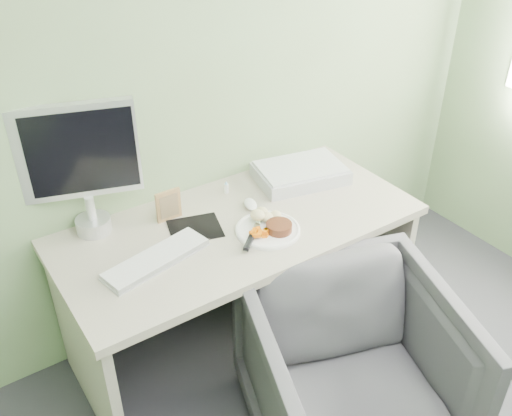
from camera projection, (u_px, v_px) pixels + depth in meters
wall_back at (190, 62)px, 2.43m from camera, size 3.50×0.00×3.50m
desk at (240, 256)px, 2.61m from camera, size 1.60×0.75×0.73m
plate at (268, 230)px, 2.45m from camera, size 0.28×0.28×0.01m
steak at (279, 227)px, 2.42m from camera, size 0.12×0.12×0.04m
potato_pile at (267, 215)px, 2.48m from camera, size 0.12×0.10×0.06m
carrot_heap at (258, 231)px, 2.40m from camera, size 0.08×0.07×0.05m
steak_knife at (252, 237)px, 2.38m from camera, size 0.21×0.19×0.02m
mousepad at (195, 228)px, 2.47m from camera, size 0.27×0.25×0.00m
keyboard at (156, 258)px, 2.27m from camera, size 0.46×0.22×0.02m
computer_mouse at (250, 204)px, 2.60m from camera, size 0.08×0.11×0.03m
photo_frame at (168, 205)px, 2.49m from camera, size 0.12×0.02×0.15m
eyedrop_bottle at (226, 187)px, 2.71m from camera, size 0.02×0.02×0.06m
scanner at (300, 174)px, 2.81m from camera, size 0.48×0.37×0.07m
monitor at (81, 163)px, 2.30m from camera, size 0.47×0.19×0.58m
desk_chair at (351, 372)px, 2.27m from camera, size 1.00×1.01×0.73m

